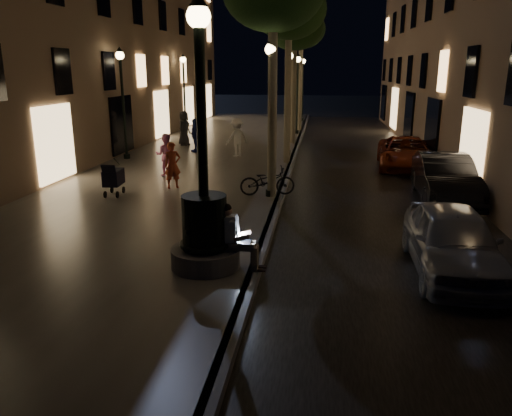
% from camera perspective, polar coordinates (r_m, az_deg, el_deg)
% --- Properties ---
extents(ground, '(120.00, 120.00, 0.00)m').
position_cam_1_polar(ground, '(22.69, 4.19, 5.18)').
color(ground, black).
rests_on(ground, ground).
extents(cobble_lane, '(6.00, 45.00, 0.02)m').
position_cam_1_polar(cobble_lane, '(22.72, 11.79, 4.93)').
color(cobble_lane, black).
rests_on(cobble_lane, ground).
extents(promenade, '(8.00, 45.00, 0.20)m').
position_cam_1_polar(promenade, '(23.24, -5.74, 5.64)').
color(promenade, '#635E57').
rests_on(promenade, ground).
extents(curb_strip, '(0.25, 45.00, 0.20)m').
position_cam_1_polar(curb_strip, '(22.67, 4.20, 5.43)').
color(curb_strip, '#59595B').
rests_on(curb_strip, ground).
extents(fountain_lamppost, '(1.40, 1.40, 5.21)m').
position_cam_1_polar(fountain_lamppost, '(9.98, -5.92, -1.27)').
color(fountain_lamppost, '#59595B').
rests_on(fountain_lamppost, promenade).
extents(seated_man_laptop, '(0.98, 0.33, 1.35)m').
position_cam_1_polar(seated_man_laptop, '(9.95, -2.43, -3.06)').
color(seated_man_laptop, gray).
rests_on(seated_man_laptop, promenade).
extents(tree_second, '(3.00, 3.00, 7.40)m').
position_cam_1_polar(tree_second, '(21.45, 3.81, 21.58)').
color(tree_second, '#6B604C').
rests_on(tree_second, promenade).
extents(tree_third, '(3.00, 3.00, 7.20)m').
position_cam_1_polar(tree_third, '(27.40, 4.46, 19.86)').
color(tree_third, '#6B604C').
rests_on(tree_third, promenade).
extents(tree_far, '(3.00, 3.00, 7.50)m').
position_cam_1_polar(tree_far, '(33.39, 5.22, 19.58)').
color(tree_far, '#6B604C').
rests_on(tree_far, promenade).
extents(lamp_curb_a, '(0.36, 0.36, 4.81)m').
position_cam_1_polar(lamp_curb_a, '(15.38, 1.70, 12.41)').
color(lamp_curb_a, black).
rests_on(lamp_curb_a, promenade).
extents(lamp_curb_b, '(0.36, 0.36, 4.81)m').
position_cam_1_polar(lamp_curb_b, '(23.35, 3.75, 13.48)').
color(lamp_curb_b, black).
rests_on(lamp_curb_b, promenade).
extents(lamp_curb_c, '(0.36, 0.36, 4.81)m').
position_cam_1_polar(lamp_curb_c, '(31.33, 4.76, 14.00)').
color(lamp_curb_c, black).
rests_on(lamp_curb_c, promenade).
extents(lamp_curb_d, '(0.36, 0.36, 4.81)m').
position_cam_1_polar(lamp_curb_d, '(39.32, 5.36, 14.31)').
color(lamp_curb_d, black).
rests_on(lamp_curb_d, promenade).
extents(lamp_left_b, '(0.36, 0.36, 4.81)m').
position_cam_1_polar(lamp_left_b, '(22.99, -15.05, 12.96)').
color(lamp_left_b, black).
rests_on(lamp_left_b, promenade).
extents(lamp_left_c, '(0.36, 0.36, 4.81)m').
position_cam_1_polar(lamp_left_c, '(32.47, -8.24, 13.95)').
color(lamp_left_c, black).
rests_on(lamp_left_c, promenade).
extents(stroller, '(0.55, 1.15, 1.17)m').
position_cam_1_polar(stroller, '(16.40, -16.00, 3.36)').
color(stroller, black).
rests_on(stroller, promenade).
extents(car_front, '(1.72, 4.11, 1.39)m').
position_cam_1_polar(car_front, '(11.02, 21.54, -3.48)').
color(car_front, '#A6A8AE').
rests_on(car_front, ground).
extents(car_second, '(1.79, 4.63, 1.50)m').
position_cam_1_polar(car_second, '(16.91, 20.84, 3.18)').
color(car_second, black).
rests_on(car_second, ground).
extents(car_third, '(2.54, 4.92, 1.32)m').
position_cam_1_polar(car_third, '(22.09, 16.74, 6.03)').
color(car_third, maroon).
rests_on(car_third, ground).
extents(pedestrian_red, '(0.68, 0.61, 1.55)m').
position_cam_1_polar(pedestrian_red, '(17.02, -9.52, 4.85)').
color(pedestrian_red, '#B43F24').
rests_on(pedestrian_red, promenade).
extents(pedestrian_pink, '(0.84, 0.70, 1.58)m').
position_cam_1_polar(pedestrian_pink, '(19.06, -10.27, 6.00)').
color(pedestrian_pink, pink).
rests_on(pedestrian_pink, promenade).
extents(pedestrian_white, '(1.28, 1.21, 1.74)m').
position_cam_1_polar(pedestrian_white, '(23.00, -2.20, 8.06)').
color(pedestrian_white, white).
rests_on(pedestrian_white, promenade).
extents(pedestrian_blue, '(0.86, 0.99, 1.60)m').
position_cam_1_polar(pedestrian_blue, '(24.49, -6.98, 8.25)').
color(pedestrian_blue, navy).
rests_on(pedestrian_blue, promenade).
extents(pedestrian_dark, '(0.78, 0.99, 1.79)m').
position_cam_1_polar(pedestrian_dark, '(26.72, -8.23, 9.01)').
color(pedestrian_dark, '#2F2F33').
rests_on(pedestrian_dark, promenade).
extents(bicycle, '(1.84, 0.99, 0.92)m').
position_cam_1_polar(bicycle, '(15.87, 1.31, 3.11)').
color(bicycle, black).
rests_on(bicycle, promenade).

